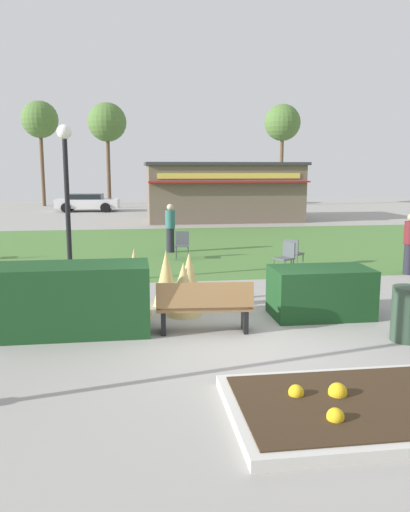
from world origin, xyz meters
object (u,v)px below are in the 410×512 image
trash_bin (407,314)px  cafe_chair_east (293,251)px  person_standing (410,244)px  tree_left_bg (107,123)px  parked_car_west_slot (87,202)px  tree_center_bg (40,120)px  person_strolling (170,228)px  lamppost_mid (67,185)px  food_kiosk (222,191)px  cafe_chair_center (182,243)px  tree_right_bg (282,123)px  cafe_chair_north (286,255)px  park_bench (205,307)px

trash_bin → cafe_chair_east: 6.33m
person_standing → tree_left_bg: (-9.27, 25.94, 5.31)m
cafe_chair_east → parked_car_west_slot: bearing=109.5°
parked_car_west_slot → tree_center_bg: (-3.81, 5.82, 5.90)m
cafe_chair_east → tree_center_bg: (-11.51, 27.61, 6.02)m
person_strolling → parked_car_west_slot: 18.73m
person_standing → trash_bin: bearing=-71.4°
cafe_chair_east → tree_center_bg: size_ratio=0.11×
tree_center_bg → parked_car_west_slot: bearing=-56.8°
lamppost_mid → tree_left_bg: 26.14m
food_kiosk → parked_car_west_slot: (-8.17, 7.06, -0.98)m
cafe_chair_east → cafe_chair_center: size_ratio=1.00×
cafe_chair_east → cafe_chair_center: 3.72m
tree_right_bg → tree_center_bg: bearing=173.6°
food_kiosk → tree_center_bg: bearing=132.9°
trash_bin → parked_car_west_slot: parked_car_west_slot is taller
cafe_chair_north → person_strolling: size_ratio=0.53×
trash_bin → cafe_chair_north: trash_bin is taller
tree_left_bg → tree_right_bg: (13.38, 0.70, 0.19)m
park_bench → cafe_chair_center: 7.62m
trash_bin → person_standing: size_ratio=0.56×
cafe_chair_east → tree_left_bg: (-6.31, 24.81, 5.65)m
parked_car_west_slot → tree_right_bg: 16.27m
park_bench → trash_bin: size_ratio=1.85×
park_bench → person_standing: bearing=34.4°
food_kiosk → person_strolling: (-3.77, -11.14, -0.77)m
park_bench → person_standing: (6.30, 4.31, 0.38)m
food_kiosk → parked_car_west_slot: size_ratio=2.02×
lamppost_mid → cafe_chair_east: size_ratio=4.44×
tree_right_bg → food_kiosk: bearing=-121.4°
food_kiosk → tree_left_bg: bearing=123.9°
person_strolling → tree_center_bg: bearing=75.0°
lamppost_mid → tree_center_bg: (-5.34, 28.68, 4.04)m
park_bench → cafe_chair_east: bearing=58.4°
trash_bin → cafe_chair_north: size_ratio=1.06×
cafe_chair_north → parked_car_west_slot: bearing=108.0°
food_kiosk → cafe_chair_north: (-0.87, -15.35, -1.10)m
food_kiosk → cafe_chair_center: size_ratio=9.80×
trash_bin → cafe_chair_east: bearing=90.0°
cafe_chair_east → food_kiosk: bearing=88.1°
tree_left_bg → cafe_chair_north: bearing=-76.9°
park_bench → tree_left_bg: size_ratio=0.23×
food_kiosk → tree_right_bg: bearing=58.6°
cafe_chair_north → tree_center_bg: 30.94m
cafe_chair_center → parked_car_west_slot: parked_car_west_slot is taller
food_kiosk → park_bench: bearing=-100.7°
person_strolling → person_standing: same height
person_standing → parked_car_west_slot: (-10.65, 22.91, -0.22)m
person_strolling → tree_right_bg: bearing=30.9°
tree_left_bg → parked_car_west_slot: bearing=-114.5°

